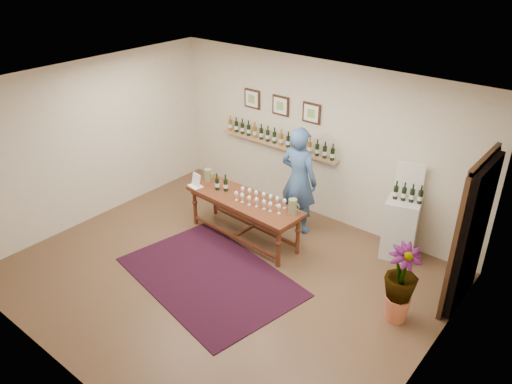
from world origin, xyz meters
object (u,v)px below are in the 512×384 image
Objects in this scene: tasting_table at (244,205)px; potted_plant at (400,284)px; display_pedestal at (400,228)px; person at (299,180)px.

potted_plant is at bearing -1.66° from tasting_table.
display_pedestal is (2.22, 1.17, -0.14)m from tasting_table.
person is at bearing 61.09° from tasting_table.
person is (-1.70, -0.36, 0.44)m from display_pedestal.
potted_plant is (2.86, -0.24, -0.06)m from tasting_table.
tasting_table is 2.17× the size of potted_plant.
tasting_table is at bearing -152.15° from display_pedestal.
display_pedestal is at bearing -168.81° from person.
tasting_table is 2.15× the size of display_pedestal.
potted_plant is (0.64, -1.42, 0.08)m from display_pedestal.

